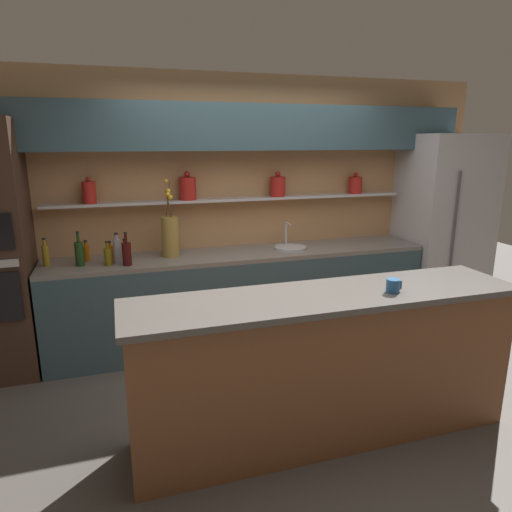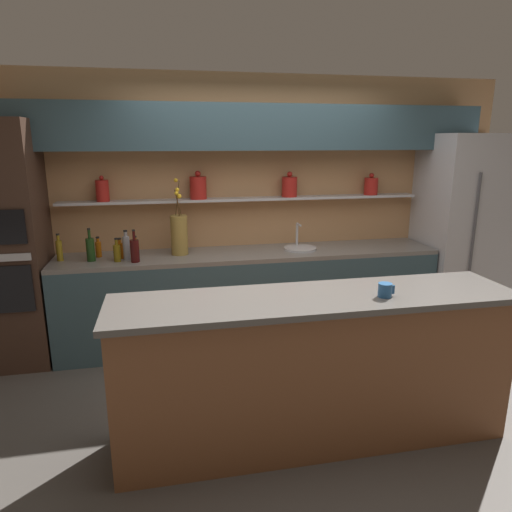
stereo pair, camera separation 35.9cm
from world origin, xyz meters
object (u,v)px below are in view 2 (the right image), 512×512
(bottle_oil_2, at_px, (59,250))
(coffee_mug, at_px, (385,290))
(bottle_wine_6, at_px, (135,250))
(bottle_wine_0, at_px, (91,249))
(bottle_sauce_4, at_px, (135,247))
(oven_tower, at_px, (6,247))
(bottle_sauce_5, at_px, (120,250))
(flower_vase, at_px, (179,234))
(refrigerator, at_px, (463,233))
(bottle_sauce_1, at_px, (98,248))
(bottle_spirit_7, at_px, (126,247))
(sink_fixture, at_px, (300,247))
(bottle_oil_3, at_px, (117,252))

(bottle_oil_2, bearing_deg, coffee_mug, -37.55)
(bottle_oil_2, height_order, bottle_wine_6, bottle_wine_6)
(bottle_wine_0, bearing_deg, bottle_oil_2, 166.33)
(bottle_wine_0, xyz_separation_m, bottle_sauce_4, (0.38, 0.12, -0.03))
(oven_tower, xyz_separation_m, coffee_mug, (2.70, -1.73, -0.01))
(oven_tower, xyz_separation_m, bottle_sauce_5, (0.95, -0.01, -0.07))
(flower_vase, bearing_deg, bottle_oil_2, -178.38)
(refrigerator, relative_size, coffee_mug, 19.20)
(bottle_sauce_1, distance_m, bottle_spirit_7, 0.31)
(bottle_sauce_4, bearing_deg, bottle_wine_6, -88.15)
(refrigerator, bearing_deg, bottle_sauce_5, 179.61)
(bottle_oil_2, relative_size, coffee_mug, 2.34)
(bottle_wine_0, distance_m, bottle_wine_6, 0.40)
(bottle_sauce_4, height_order, coffee_mug, bottle_sauce_4)
(refrigerator, relative_size, bottle_sauce_4, 10.76)
(refrigerator, relative_size, flower_vase, 2.86)
(bottle_sauce_1, bearing_deg, bottle_spirit_7, -31.55)
(refrigerator, bearing_deg, coffee_mug, -136.03)
(bottle_sauce_4, bearing_deg, bottle_sauce_5, -148.61)
(sink_fixture, xyz_separation_m, bottle_sauce_1, (-1.92, 0.08, 0.06))
(bottle_wine_0, distance_m, bottle_sauce_4, 0.40)
(flower_vase, distance_m, sink_fixture, 1.19)
(bottle_sauce_1, height_order, bottle_wine_6, bottle_wine_6)
(sink_fixture, bearing_deg, bottle_sauce_1, 177.65)
(sink_fixture, bearing_deg, bottle_sauce_5, -179.18)
(bottle_wine_6, bearing_deg, bottle_oil_2, 165.10)
(bottle_sauce_1, relative_size, bottle_oil_3, 0.89)
(refrigerator, bearing_deg, bottle_wine_0, -179.76)
(flower_vase, xyz_separation_m, bottle_sauce_1, (-0.74, 0.05, -0.12))
(bottle_oil_3, xyz_separation_m, bottle_wine_6, (0.16, -0.05, 0.02))
(flower_vase, xyz_separation_m, bottle_wine_0, (-0.79, -0.10, -0.09))
(oven_tower, height_order, bottle_spirit_7, oven_tower)
(bottle_sauce_4, bearing_deg, bottle_spirit_7, -116.74)
(bottle_spirit_7, bearing_deg, bottle_oil_3, -152.30)
(bottle_oil_2, relative_size, bottle_spirit_7, 0.91)
(flower_vase, bearing_deg, bottle_sauce_1, 176.51)
(sink_fixture, distance_m, bottle_spirit_7, 1.66)
(bottle_sauce_4, height_order, bottle_sauce_5, bottle_sauce_5)
(bottle_sauce_5, xyz_separation_m, coffee_mug, (1.74, -1.72, 0.06))
(bottle_oil_2, bearing_deg, flower_vase, 1.62)
(bottle_spirit_7, bearing_deg, bottle_sauce_5, 136.57)
(flower_vase, height_order, bottle_wine_0, flower_vase)
(bottle_sauce_4, height_order, bottle_wine_6, bottle_wine_6)
(bottle_oil_2, relative_size, bottle_oil_3, 1.16)
(bottle_oil_3, bearing_deg, bottle_sauce_5, 79.73)
(bottle_oil_2, bearing_deg, bottle_sauce_4, 4.57)
(sink_fixture, bearing_deg, bottle_wine_6, -173.72)
(oven_tower, height_order, bottle_sauce_4, oven_tower)
(refrigerator, relative_size, bottle_wine_6, 6.94)
(bottle_wine_6, bearing_deg, bottle_sauce_1, 143.51)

